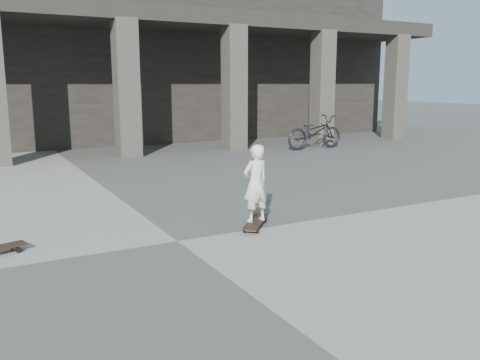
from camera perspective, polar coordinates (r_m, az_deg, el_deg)
name	(u,v)px	position (r m, az deg, el deg)	size (l,w,h in m)	color
ground	(177,241)	(7.18, -7.04, -6.83)	(90.00, 90.00, 0.00)	#454543
colonnade	(36,59)	(20.33, -21.90, 12.51)	(28.00, 8.82, 6.00)	black
longboard	(255,222)	(7.79, 1.75, -4.77)	(0.78, 0.85, 0.09)	black
child	(256,183)	(7.65, 1.78, -0.38)	(0.43, 0.28, 1.18)	beige
bicycle	(314,132)	(17.15, 8.36, 5.34)	(0.75, 2.14, 1.12)	black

